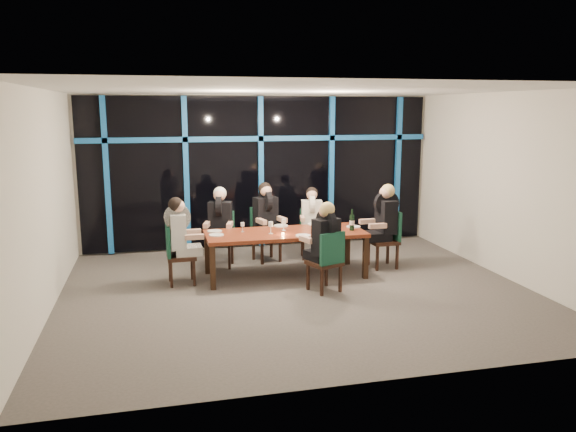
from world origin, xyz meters
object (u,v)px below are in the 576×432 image
Objects in this scene: chair_end_right at (388,236)px; water_pitcher at (331,225)px; diner_near_mid at (325,233)px; chair_far_mid at (265,231)px; diner_end_left at (180,228)px; chair_end_left at (176,252)px; dining_table at (285,236)px; diner_far_left at (220,215)px; chair_near_mid at (328,259)px; chair_far_right at (311,231)px; wine_bottle at (352,222)px; diner_far_right at (312,212)px; diner_far_mid at (266,210)px; diner_end_right at (384,214)px; chair_far_left at (221,236)px.

water_pitcher is (-1.11, -0.21, 0.30)m from chair_end_right.
chair_end_right is 1.09× the size of diner_near_mid.
diner_end_left is at bearing -159.52° from chair_far_mid.
chair_far_mid reaches higher than chair_end_left.
chair_end_left is 0.38m from diner_end_left.
chair_far_mid is (-0.13, 1.08, -0.14)m from dining_table.
diner_far_left is 2.20m from diner_near_mid.
dining_table is 1.07m from chair_near_mid.
chair_far_right is at bearing -119.11° from chair_near_mid.
chair_near_mid is at bearing -92.98° from water_pitcher.
diner_far_left is 2.29m from wine_bottle.
diner_near_mid is at bearing -88.97° from chair_far_right.
diner_near_mid is at bearing -35.92° from diner_far_left.
diner_end_left reaches higher than diner_far_right.
wine_bottle is (1.10, -0.15, 0.21)m from dining_table.
chair_far_mid is at bearing 144.16° from water_pitcher.
diner_far_mid is at bearing 96.41° from dining_table.
diner_end_right is at bearing -32.04° from chair_far_right.
chair_far_right is at bearing -120.21° from diner_near_mid.
diner_far_mid is 0.98× the size of diner_end_right.
chair_far_mid is (0.81, 0.17, 0.01)m from chair_far_left.
dining_table is at bearing -97.77° from chair_far_mid.
diner_end_left is at bearing -145.92° from diner_far_right.
diner_near_mid is at bearing -37.60° from chair_far_left.
diner_far_mid is at bearing -116.24° from chair_end_right.
chair_far_mid is 2.22m from chair_end_right.
chair_end_right is at bearing -27.03° from diner_far_right.
chair_near_mid is 0.97× the size of diner_end_right.
chair_far_right is at bearing -9.71° from diner_far_mid.
chair_far_right is at bearing 21.45° from chair_far_left.
chair_far_left is (-0.95, 0.90, -0.15)m from dining_table.
chair_far_left is 2.33m from chair_near_mid.
chair_end_right is (2.00, -0.96, 0.01)m from chair_far_mid.
chair_end_right is (1.11, -0.96, 0.06)m from chair_far_right.
dining_table is 7.23× the size of wine_bottle.
diner_end_left is (-2.43, -1.03, 0.04)m from diner_far_right.
chair_end_left is at bearing 177.56° from wine_bottle.
dining_table is 2.82× the size of diner_end_left.
diner_end_right is 1.06× the size of diner_near_mid.
diner_far_left is at bearing -72.26° from chair_near_mid.
diner_far_right is at bearing 107.45° from wine_bottle.
diner_end_right is at bearing 20.96° from wine_bottle.
chair_far_left is 2.00m from water_pitcher.
chair_end_right is 0.87m from wine_bottle.
diner_far_mid reaches higher than chair_near_mid.
diner_far_left reaches higher than dining_table.
wine_bottle is at bearing -94.21° from chair_end_left.
diner_far_mid is 1.67m from wine_bottle.
chair_far_left reaches higher than chair_far_right.
dining_table is at bearing -88.54° from diner_end_right.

